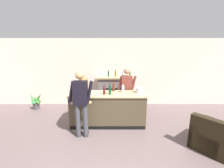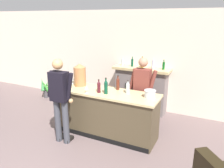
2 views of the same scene
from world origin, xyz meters
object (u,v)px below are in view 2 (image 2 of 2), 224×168
Objects in this scene: wine_bottle_riesling_slim at (63,81)px; wine_bottle_merlot_tall at (128,88)px; fireplace_stone at (141,89)px; wine_glass_mid_counter at (86,88)px; wine_glass_front_left at (72,79)px; wine_glass_near_bucket at (64,83)px; potted_plant_corner at (47,88)px; copper_dispenser at (80,75)px; wine_bottle_burgundy_dark at (118,83)px; person_customer at (60,98)px; wine_bottle_rose_blush at (99,87)px; person_bartender at (142,91)px; wine_bottle_port_short at (106,87)px; ice_bucket_steel at (150,94)px.

wine_bottle_merlot_tall is at bearing 10.40° from wine_bottle_riesling_slim.
fireplace_stone is 2.01m from wine_glass_mid_counter.
wine_glass_near_bucket reaches higher than wine_glass_front_left.
wine_glass_front_left is at bearing -30.43° from potted_plant_corner.
copper_dispenser is 0.93m from wine_bottle_burgundy_dark.
person_customer is 6.15× the size of wine_bottle_rose_blush.
person_bartender is 5.89× the size of wine_bottle_rose_blush.
wine_bottle_rose_blush is (0.64, -0.25, -0.13)m from copper_dispenser.
person_customer is 1.81m from person_bartender.
wine_bottle_riesling_slim is 2.13× the size of wine_glass_front_left.
person_bartender is 1.67m from wine_glass_front_left.
wine_glass_mid_counter is (-0.58, -1.86, 0.49)m from fireplace_stone.
wine_bottle_port_short reaches higher than wine_glass_mid_counter.
wine_glass_near_bucket is at bearing -37.69° from potted_plant_corner.
wine_bottle_riesling_slim reaches higher than wine_glass_mid_counter.
wine_bottle_merlot_tall reaches higher than wine_glass_mid_counter.
person_customer is at bearing -58.80° from wine_bottle_riesling_slim.
wine_glass_near_bucket is at bearing -151.53° from person_bartender.
person_bartender reaches higher than wine_glass_near_bucket.
wine_bottle_rose_blush is 0.26m from wine_glass_mid_counter.
wine_glass_front_left is (-1.94, 0.11, 0.04)m from ice_bucket_steel.
copper_dispenser is (-1.01, -1.47, 0.64)m from fireplace_stone.
copper_dispenser reaches higher than wine_glass_front_left.
copper_dispenser is 1.55× the size of wine_bottle_riesling_slim.
wine_bottle_rose_blush is at bearing -170.31° from ice_bucket_steel.
wine_bottle_merlot_tall reaches higher than ice_bucket_steel.
wine_glass_near_bucket is (-1.16, -1.85, 0.51)m from fireplace_stone.
potted_plant_corner is at bearing 153.33° from wine_bottle_rose_blush.
ice_bucket_steel is (1.70, -0.07, -0.18)m from copper_dispenser.
wine_bottle_burgundy_dark is (-0.09, -1.36, 0.52)m from fireplace_stone.
wine_bottle_merlot_tall reaches higher than wine_glass_near_bucket.
wine_glass_mid_counter is at bearing -107.26° from fireplace_stone.
wine_glass_front_left is at bearing 177.38° from wine_bottle_merlot_tall.
person_customer is 3.46× the size of copper_dispenser.
person_bartender is at bearing -70.66° from fireplace_stone.
wine_bottle_port_short is (0.81, -0.25, -0.11)m from copper_dispenser.
person_customer is (-0.94, -2.28, 0.35)m from fireplace_stone.
wine_bottle_port_short is (2.94, -1.39, 0.85)m from potted_plant_corner.
wine_bottle_merlot_tall is (0.40, 0.22, -0.03)m from wine_bottle_port_short.
wine_glass_mid_counter is at bearing -8.46° from wine_bottle_riesling_slim.
fireplace_stone is 4.66× the size of wine_bottle_riesling_slim.
wine_glass_near_bucket is at bearing -122.25° from fireplace_stone.
potted_plant_corner is 3.97× the size of wine_glass_mid_counter.
wine_glass_near_bucket reaches higher than wine_glass_mid_counter.
person_bartender is 10.19× the size of wine_glass_mid_counter.
person_bartender reaches higher than wine_bottle_rose_blush.
person_customer is at bearing -69.82° from wine_glass_front_left.
wine_bottle_riesling_slim is at bearing -125.37° from fireplace_stone.
potted_plant_corner is 4.09m from ice_bucket_steel.
person_customer is 0.87m from copper_dispenser.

